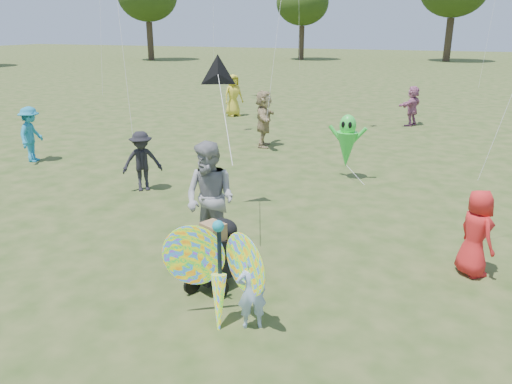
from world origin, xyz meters
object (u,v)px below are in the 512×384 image
crowd_g (233,95)px  crowd_d (264,119)px  crowd_a (476,233)px  alien_kite (347,143)px  crowd_b (142,161)px  child_girl (252,292)px  adult_man (210,199)px  butterfly_kite (219,273)px  crowd_i (31,134)px  crowd_j (412,106)px  jogging_stroller (217,249)px

crowd_g → crowd_d: bearing=-109.8°
crowd_a → alien_kite: (-3.06, 4.63, 0.24)m
crowd_b → crowd_d: (1.17, 5.53, 0.20)m
child_girl → adult_man: adult_man is taller
crowd_a → crowd_b: 7.79m
adult_man → crowd_b: (-3.17, 2.63, -0.28)m
child_girl → butterfly_kite: 0.51m
child_girl → crowd_i: crowd_i is taller
child_girl → adult_man: bearing=-79.0°
crowd_b → crowd_g: 10.84m
adult_man → crowd_a: bearing=21.8°
crowd_b → crowd_i: size_ratio=0.90×
adult_man → crowd_j: adult_man is taller
crowd_i → alien_kite: size_ratio=0.95×
crowd_a → butterfly_kite: size_ratio=0.84×
crowd_g → crowd_j: (7.70, 0.56, -0.12)m
alien_kite → butterfly_kite: bearing=-91.9°
butterfly_kite → crowd_a: bearing=40.3°
crowd_d → crowd_j: size_ratio=1.17×
child_girl → alien_kite: size_ratio=0.63×
alien_kite → child_girl: bearing=-88.4°
crowd_i → crowd_j: (10.19, 9.99, -0.02)m
crowd_j → jogging_stroller: (-1.76, -14.86, -0.19)m
crowd_j → jogging_stroller: bearing=16.6°
crowd_a → crowd_d: (-6.40, 7.35, 0.21)m
crowd_i → child_girl: bearing=-138.7°
butterfly_kite → crowd_j: bearing=85.4°
crowd_d → crowd_i: 7.27m
child_girl → crowd_a: size_ratio=0.74×
child_girl → crowd_d: 10.72m
jogging_stroller → crowd_a: bearing=50.3°
crowd_b → alien_kite: (4.51, 2.80, 0.22)m
adult_man → crowd_a: 4.49m
crowd_i → butterfly_kite: 10.66m
crowd_j → crowd_d: bearing=-14.3°
crowd_g → jogging_stroller: crowd_g is taller
crowd_d → crowd_j: (4.36, 5.66, -0.14)m
crowd_g → butterfly_kite: crowd_g is taller
adult_man → crowd_j: bearing=91.6°
crowd_a → jogging_stroller: 4.23m
child_girl → crowd_i: bearing=-59.3°
crowd_a → crowd_b: bearing=40.9°
child_girl → adult_man: (-1.56, 1.95, 0.48)m
crowd_a → child_girl: bearing=98.5°
crowd_d → crowd_g: bearing=18.5°
butterfly_kite → crowd_g: bearing=112.9°
crowd_g → jogging_stroller: size_ratio=1.62×
crowd_i → butterfly_kite: size_ratio=0.95×
crowd_a → jogging_stroller: crowd_a is taller
crowd_a → crowd_b: size_ratio=0.98×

